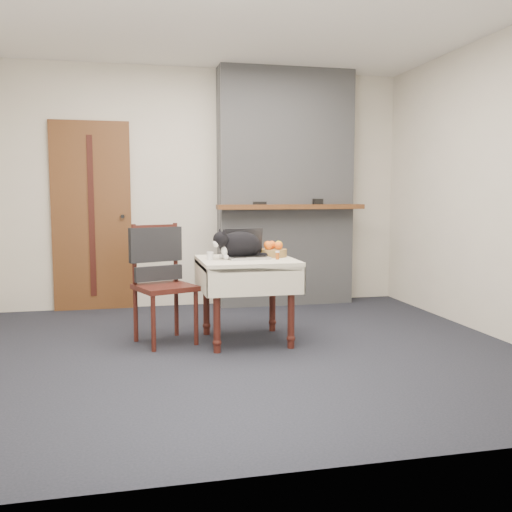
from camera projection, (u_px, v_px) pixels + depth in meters
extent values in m
plane|color=black|center=(238.00, 351.00, 4.50)|extent=(4.50, 4.50, 0.00)
cube|color=beige|center=(204.00, 188.00, 6.30)|extent=(4.50, 0.02, 2.60)
cube|color=beige|center=(497.00, 186.00, 4.86)|extent=(0.02, 4.00, 2.60)
cube|color=white|center=(237.00, 9.00, 4.23)|extent=(4.50, 4.00, 0.02)
cube|color=brown|center=(92.00, 216.00, 6.05)|extent=(0.82, 0.05, 2.00)
cube|color=#3C1510|center=(92.00, 216.00, 6.02)|extent=(0.06, 0.01, 1.70)
cylinder|color=black|center=(123.00, 216.00, 6.08)|extent=(0.04, 0.06, 0.04)
cube|color=gray|center=(285.00, 188.00, 6.36)|extent=(1.50, 0.30, 2.60)
cube|color=brown|center=(291.00, 207.00, 6.15)|extent=(1.62, 0.18, 0.05)
cube|color=black|center=(260.00, 203.00, 6.06)|extent=(0.14, 0.04, 0.03)
cube|color=black|center=(318.00, 202.00, 6.21)|extent=(0.10, 0.07, 0.06)
cylinder|color=#3C1510|center=(217.00, 312.00, 4.42)|extent=(0.06, 0.06, 0.64)
sphere|color=#3C1510|center=(217.00, 343.00, 4.45)|extent=(0.07, 0.07, 0.07)
cylinder|color=#3C1510|center=(291.00, 309.00, 4.55)|extent=(0.06, 0.06, 0.64)
sphere|color=#3C1510|center=(291.00, 338.00, 4.58)|extent=(0.07, 0.07, 0.07)
cylinder|color=#3C1510|center=(206.00, 299.00, 5.00)|extent=(0.06, 0.06, 0.64)
sphere|color=#3C1510|center=(207.00, 325.00, 5.03)|extent=(0.07, 0.07, 0.07)
cylinder|color=#3C1510|center=(272.00, 296.00, 5.13)|extent=(0.06, 0.06, 0.64)
sphere|color=#3C1510|center=(272.00, 322.00, 5.16)|extent=(0.07, 0.07, 0.07)
cube|color=beige|center=(247.00, 262.00, 4.74)|extent=(0.78, 0.78, 0.06)
cube|color=beige|center=(257.00, 282.00, 4.38)|extent=(0.78, 0.01, 0.22)
cube|color=beige|center=(238.00, 269.00, 5.13)|extent=(0.78, 0.01, 0.22)
cube|color=beige|center=(201.00, 277.00, 4.67)|extent=(0.01, 0.78, 0.22)
cube|color=beige|center=(291.00, 274.00, 4.84)|extent=(0.01, 0.78, 0.22)
cube|color=#B7B7BC|center=(248.00, 258.00, 4.72)|extent=(0.35, 0.26, 0.02)
cube|color=black|center=(248.00, 256.00, 4.72)|extent=(0.29, 0.18, 0.00)
cube|color=black|center=(243.00, 242.00, 4.84)|extent=(0.34, 0.09, 0.23)
cube|color=#AED0FF|center=(243.00, 242.00, 4.84)|extent=(0.31, 0.07, 0.20)
ellipsoid|color=black|center=(240.00, 245.00, 4.75)|extent=(0.40, 0.29, 0.22)
ellipsoid|color=black|center=(251.00, 247.00, 4.80)|extent=(0.23, 0.24, 0.18)
sphere|color=black|center=(221.00, 239.00, 4.66)|extent=(0.16, 0.16, 0.13)
ellipsoid|color=white|center=(216.00, 243.00, 4.64)|extent=(0.07, 0.08, 0.06)
ellipsoid|color=white|center=(224.00, 251.00, 4.68)|extent=(0.07, 0.09, 0.09)
cone|color=black|center=(224.00, 232.00, 4.62)|extent=(0.05, 0.06, 0.05)
cone|color=black|center=(220.00, 231.00, 4.69)|extent=(0.05, 0.06, 0.05)
cylinder|color=black|center=(263.00, 255.00, 4.78)|extent=(0.19, 0.05, 0.04)
sphere|color=white|center=(226.00, 257.00, 4.65)|extent=(0.04, 0.04, 0.04)
sphere|color=white|center=(222.00, 256.00, 4.72)|extent=(0.04, 0.04, 0.04)
cylinder|color=silver|center=(210.00, 256.00, 4.65)|extent=(0.06, 0.06, 0.06)
cylinder|color=#9E4613|center=(277.00, 256.00, 4.67)|extent=(0.03, 0.03, 0.06)
cylinder|color=silver|center=(277.00, 252.00, 4.67)|extent=(0.03, 0.03, 0.01)
cylinder|color=olive|center=(273.00, 253.00, 4.87)|extent=(0.24, 0.24, 0.07)
sphere|color=orange|center=(269.00, 246.00, 4.83)|extent=(0.07, 0.07, 0.07)
sphere|color=orange|center=(279.00, 246.00, 4.84)|extent=(0.07, 0.07, 0.07)
sphere|color=orange|center=(272.00, 245.00, 4.91)|extent=(0.07, 0.07, 0.07)
sphere|color=yellow|center=(279.00, 245.00, 4.91)|extent=(0.07, 0.07, 0.07)
sphere|color=orange|center=(268.00, 245.00, 4.90)|extent=(0.07, 0.07, 0.07)
cube|color=black|center=(266.00, 257.00, 4.79)|extent=(0.15, 0.06, 0.01)
cube|color=#3C1510|center=(165.00, 288.00, 4.69)|extent=(0.56, 0.56, 0.04)
cylinder|color=#3C1510|center=(153.00, 322.00, 4.46)|extent=(0.04, 0.04, 0.47)
cylinder|color=#3C1510|center=(196.00, 317.00, 4.66)|extent=(0.04, 0.04, 0.47)
cylinder|color=#3C1510|center=(136.00, 314.00, 4.77)|extent=(0.04, 0.04, 0.47)
cylinder|color=#3C1510|center=(176.00, 309.00, 4.98)|extent=(0.04, 0.04, 0.47)
cylinder|color=#3C1510|center=(134.00, 256.00, 4.72)|extent=(0.04, 0.04, 0.52)
cylinder|color=#3C1510|center=(175.00, 253.00, 4.92)|extent=(0.04, 0.04, 0.52)
cube|color=#3C1510|center=(155.00, 242.00, 4.81)|extent=(0.36, 0.16, 0.29)
cube|color=black|center=(156.00, 245.00, 4.80)|extent=(0.45, 0.22, 0.29)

